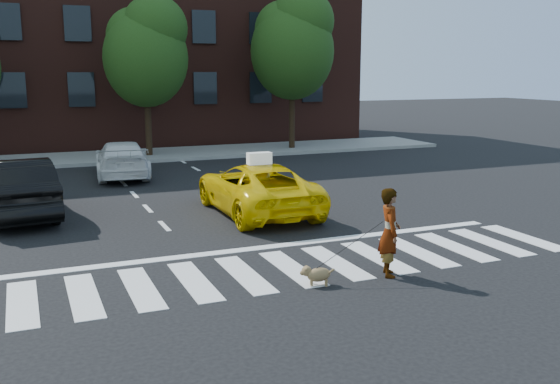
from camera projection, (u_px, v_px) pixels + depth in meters
name	position (u px, v px, depth m)	size (l,w,h in m)	color
ground	(292.00, 268.00, 12.47)	(120.00, 120.00, 0.00)	black
crosswalk	(292.00, 268.00, 12.47)	(13.00, 2.40, 0.01)	silver
stop_line	(263.00, 248.00, 13.91)	(12.00, 0.30, 0.01)	silver
sidewalk_far	(136.00, 156.00, 28.29)	(30.00, 4.00, 0.15)	slate
building	(107.00, 31.00, 33.94)	(26.00, 10.00, 12.00)	#411D17
tree_mid	(146.00, 48.00, 27.12)	(3.69, 3.69, 7.10)	black
tree_right	(293.00, 41.00, 29.69)	(4.00, 4.00, 7.70)	black
taxi	(257.00, 188.00, 17.20)	(2.31, 5.01, 1.39)	#E6C004
black_sedan	(17.00, 188.00, 16.76)	(1.67, 4.79, 1.58)	black
white_suv	(122.00, 159.00, 23.02)	(1.86, 4.58, 1.33)	silver
woman	(390.00, 232.00, 11.90)	(0.63, 0.41, 1.72)	#999999
dog	(316.00, 274.00, 11.45)	(0.62, 0.42, 0.37)	brown
taxi_sign	(259.00, 158.00, 16.85)	(0.65, 0.28, 0.32)	white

